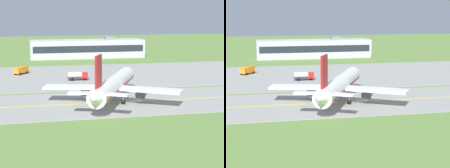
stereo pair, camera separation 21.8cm
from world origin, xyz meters
TOP-DOWN VIEW (x-y plane):
  - ground_plane at (0.00, 0.00)m, footprint 500.00×500.00m
  - taxiway_strip at (0.00, 0.00)m, footprint 240.00×28.00m
  - apron_pad at (10.00, 42.00)m, footprint 140.00×52.00m
  - taxiway_centreline at (0.00, 0.00)m, footprint 220.00×0.60m
  - airplane_lead at (-5.57, 0.20)m, footprint 30.92×37.39m
  - service_truck_baggage at (-25.83, 49.45)m, footprint 5.10×6.10m
  - service_truck_catering at (-9.23, 33.28)m, footprint 6.02×2.41m
  - terminal_building at (3.80, 93.94)m, footprint 50.16×11.94m

SIDE VIEW (x-z plane):
  - ground_plane at x=0.00m, z-range 0.00..0.00m
  - taxiway_strip at x=0.00m, z-range 0.00..0.10m
  - apron_pad at x=10.00m, z-range 0.00..0.10m
  - taxiway_centreline at x=0.00m, z-range 0.10..0.11m
  - service_truck_baggage at x=-25.83m, z-range 0.23..2.83m
  - service_truck_catering at x=-9.23m, z-range 0.21..2.86m
  - terminal_building at x=3.80m, z-range -0.58..8.54m
  - airplane_lead at x=-5.57m, z-range -2.22..10.48m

